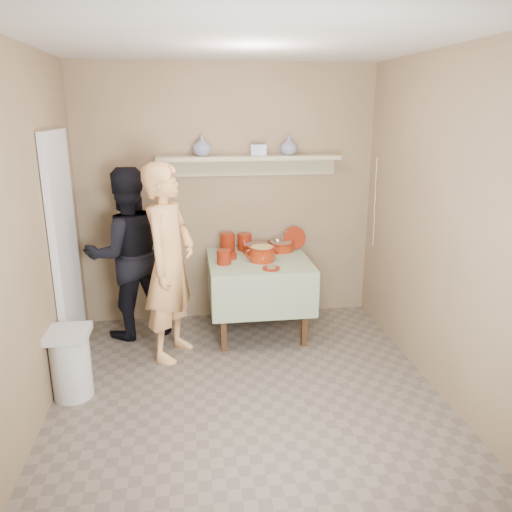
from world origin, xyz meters
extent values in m
plane|color=#6A5E53|center=(0.00, 0.00, 0.00)|extent=(3.50, 3.50, 0.00)
cube|color=silver|center=(-1.46, 0.95, 1.00)|extent=(0.06, 0.70, 2.00)
cylinder|color=#6C1202|center=(-0.03, 1.55, 0.86)|extent=(0.15, 0.15, 0.20)
cylinder|color=#6C1202|center=(0.15, 1.61, 0.85)|extent=(0.14, 0.14, 0.17)
cylinder|color=#6C1202|center=(-0.10, 1.16, 0.83)|extent=(0.13, 0.13, 0.13)
cylinder|color=#6C1202|center=(-0.05, 1.34, 0.79)|extent=(0.18, 0.18, 0.05)
cylinder|color=#6C1202|center=(0.66, 1.57, 0.88)|extent=(0.24, 0.10, 0.23)
imported|color=navy|center=(0.60, 1.63, 1.81)|extent=(0.18, 0.18, 0.18)
imported|color=navy|center=(-0.25, 1.64, 1.82)|extent=(0.26, 0.26, 0.19)
cube|color=navy|center=(0.30, 1.60, 1.77)|extent=(0.17, 0.13, 0.11)
imported|color=#ECA966|center=(-0.59, 0.90, 0.87)|extent=(0.64, 0.75, 1.74)
imported|color=black|center=(-1.00, 1.40, 0.83)|extent=(0.96, 0.85, 1.65)
cube|color=#8F7757|center=(0.00, 1.76, 1.30)|extent=(3.00, 0.02, 2.60)
cube|color=#8F7757|center=(0.00, -1.76, 1.30)|extent=(3.00, 0.02, 2.60)
cube|color=#8F7757|center=(-1.51, 0.00, 1.30)|extent=(0.02, 3.50, 2.60)
cube|color=#8F7757|center=(1.51, 0.00, 1.30)|extent=(0.02, 3.50, 2.60)
cube|color=silver|center=(0.00, 0.00, 2.61)|extent=(3.00, 3.50, 0.02)
cube|color=#4C2D16|center=(-0.13, 0.90, 0.35)|extent=(0.05, 0.05, 0.71)
cube|color=#4C2D16|center=(0.63, 0.90, 0.35)|extent=(0.05, 0.05, 0.71)
cube|color=#4C2D16|center=(-0.13, 1.66, 0.35)|extent=(0.05, 0.05, 0.71)
cube|color=#4C2D16|center=(0.63, 1.66, 0.35)|extent=(0.05, 0.05, 0.71)
cube|color=#4C2D16|center=(0.25, 1.28, 0.73)|extent=(0.90, 0.90, 0.04)
cube|color=#28591E|center=(0.25, 1.28, 0.76)|extent=(0.96, 0.96, 0.01)
cube|color=#28591E|center=(0.25, 0.80, 0.54)|extent=(0.96, 0.01, 0.44)
cube|color=#28591E|center=(0.25, 1.76, 0.54)|extent=(0.96, 0.01, 0.44)
cube|color=#28591E|center=(-0.23, 1.28, 0.54)|extent=(0.01, 0.96, 0.44)
cube|color=#28591E|center=(0.73, 1.28, 0.54)|extent=(0.01, 0.96, 0.44)
cylinder|color=maroon|center=(0.26, 1.48, 0.81)|extent=(0.28, 0.28, 0.09)
cylinder|color=#6C1202|center=(0.26, 1.48, 0.85)|extent=(0.30, 0.30, 0.01)
cylinder|color=brown|center=(0.26, 1.48, 0.83)|extent=(0.25, 0.25, 0.05)
cylinder|color=maroon|center=(0.52, 1.53, 0.81)|extent=(0.26, 0.26, 0.09)
cylinder|color=#6C1202|center=(0.52, 1.53, 0.85)|extent=(0.28, 0.28, 0.01)
cylinder|color=#8C6B54|center=(0.52, 1.53, 0.83)|extent=(0.23, 0.23, 0.05)
cylinder|color=silver|center=(0.52, 1.41, 0.94)|extent=(0.01, 0.22, 0.16)
sphere|color=silver|center=(0.48, 1.53, 0.87)|extent=(0.07, 0.07, 0.07)
cylinder|color=maroon|center=(0.27, 1.21, 0.83)|extent=(0.24, 0.24, 0.14)
cylinder|color=#6C1202|center=(0.27, 1.21, 0.90)|extent=(0.25, 0.25, 0.01)
cylinder|color=tan|center=(0.27, 1.21, 0.88)|extent=(0.21, 0.21, 0.05)
torus|color=#6C1202|center=(0.15, 1.21, 0.84)|extent=(0.09, 0.02, 0.09)
torus|color=#6C1202|center=(0.39, 1.21, 0.84)|extent=(0.09, 0.02, 0.09)
cylinder|color=#6C1202|center=(0.32, 0.94, 0.77)|extent=(0.16, 0.16, 0.02)
cylinder|color=#8C6B54|center=(0.32, 0.94, 0.78)|extent=(0.09, 0.09, 0.01)
cube|color=tan|center=(0.20, 1.62, 1.70)|extent=(1.80, 0.25, 0.04)
cube|color=tan|center=(0.20, 1.74, 1.60)|extent=(1.80, 0.02, 0.18)
cylinder|color=silver|center=(-1.35, 0.30, 0.25)|extent=(0.30, 0.30, 0.50)
cube|color=silver|center=(-1.35, 0.30, 0.53)|extent=(0.32, 0.32, 0.06)
cylinder|color=silver|center=(1.47, 1.50, 1.55)|extent=(0.01, 0.01, 0.30)
cylinder|color=silver|center=(1.47, 1.48, 1.25)|extent=(0.01, 0.01, 0.30)
cylinder|color=silver|center=(1.47, 1.46, 0.95)|extent=(0.01, 0.01, 0.30)
camera|label=1|loc=(-0.41, -3.30, 2.17)|focal=35.00mm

